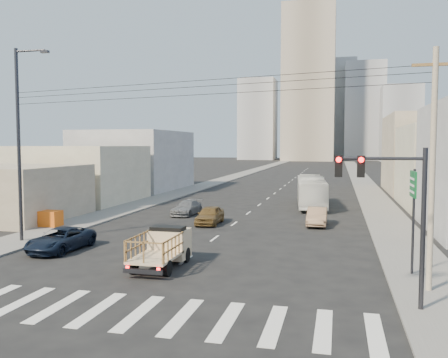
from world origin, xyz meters
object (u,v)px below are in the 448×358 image
at_px(sedan_grey, 187,208).
at_px(crate_stack, 48,218).
at_px(flatbed_pickup, 162,245).
at_px(green_sign, 413,196).
at_px(city_bus, 311,191).
at_px(streetlamp_left, 20,140).
at_px(sedan_tan, 317,216).
at_px(navy_pickup, 61,239).
at_px(utility_pole, 432,167).
at_px(traffic_signal, 394,200).
at_px(sedan_brown, 210,215).

relative_size(sedan_grey, crate_stack, 2.36).
height_order(flatbed_pickup, green_sign, green_sign).
distance_m(city_bus, crate_stack, 24.77).
bearing_deg(green_sign, streetlamp_left, 173.68).
bearing_deg(green_sign, sedan_tan, 110.22).
bearing_deg(sedan_grey, navy_pickup, -96.07).
xyz_separation_m(utility_pole, crate_stack, (-24.50, 10.07, -4.50)).
height_order(sedan_tan, sedan_grey, sedan_tan).
bearing_deg(streetlamp_left, navy_pickup, -23.19).
bearing_deg(utility_pole, streetlamp_left, 167.68).
bearing_deg(crate_stack, sedan_grey, 47.03).
height_order(city_bus, traffic_signal, traffic_signal).
xyz_separation_m(flatbed_pickup, utility_pole, (12.21, -1.38, 4.09)).
relative_size(sedan_brown, streetlamp_left, 0.34).
height_order(navy_pickup, traffic_signal, traffic_signal).
distance_m(flatbed_pickup, city_bus, 26.11).
xyz_separation_m(sedan_tan, utility_pole, (5.22, -15.75, 4.51)).
bearing_deg(green_sign, traffic_signal, -105.55).
xyz_separation_m(green_sign, crate_stack, (-24.16, 7.57, -3.05)).
xyz_separation_m(city_bus, sedan_brown, (-7.04, -12.40, -0.82)).
distance_m(flatbed_pickup, crate_stack, 15.06).
bearing_deg(navy_pickup, flatbed_pickup, -13.45).
height_order(flatbed_pickup, utility_pole, utility_pole).
bearing_deg(crate_stack, sedan_brown, 21.16).
height_order(sedan_brown, sedan_grey, sedan_brown).
distance_m(utility_pole, crate_stack, 26.87).
height_order(sedan_tan, streetlamp_left, streetlamp_left).
bearing_deg(flatbed_pickup, sedan_grey, 104.13).
bearing_deg(flatbed_pickup, traffic_signal, -20.36).
height_order(green_sign, streetlamp_left, streetlamp_left).
bearing_deg(green_sign, sedan_grey, 135.17).
bearing_deg(sedan_tan, navy_pickup, -138.82).
distance_m(sedan_grey, green_sign, 23.06).
distance_m(flatbed_pickup, navy_pickup, 7.33).
bearing_deg(flatbed_pickup, crate_stack, 144.77).
height_order(traffic_signal, crate_stack, traffic_signal).
bearing_deg(streetlamp_left, utility_pole, -12.32).
distance_m(sedan_grey, utility_pole, 25.31).
xyz_separation_m(sedan_grey, crate_stack, (-7.96, -8.54, 0.07)).
bearing_deg(city_bus, navy_pickup, -124.51).
bearing_deg(sedan_brown, flatbed_pickup, -86.08).
bearing_deg(traffic_signal, flatbed_pickup, 159.64).
distance_m(sedan_tan, sedan_grey, 11.68).
relative_size(streetlamp_left, crate_stack, 6.67).
bearing_deg(sedan_grey, traffic_signal, -50.98).
bearing_deg(sedan_tan, crate_stack, -163.72).
bearing_deg(streetlamp_left, city_bus, 52.65).
bearing_deg(traffic_signal, sedan_grey, 125.05).
bearing_deg(streetlamp_left, crate_stack, 107.59).
bearing_deg(utility_pole, navy_pickup, 169.89).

